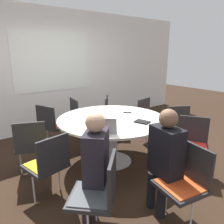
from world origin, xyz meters
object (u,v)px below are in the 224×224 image
at_px(chair_7, 51,123).
at_px(cell_phone, 127,113).
at_px(chair_4, 149,116).
at_px(person_1, 165,154).
at_px(chair_2, 193,142).
at_px(chair_6, 80,115).
at_px(handbag, 165,135).
at_px(chair_8, 31,143).
at_px(chair_5, 112,113).
at_px(spiral_notebook, 142,122).
at_px(chair_1, 185,179).
at_px(person_0, 95,159).
at_px(chair_3, 181,127).
at_px(chair_9, 48,162).
at_px(laptop, 106,128).
at_px(coffee_cup, 111,122).
at_px(chair_0, 99,191).

xyz_separation_m(chair_7, cell_phone, (0.98, -1.00, 0.25)).
relative_size(chair_4, person_1, 0.71).
xyz_separation_m(chair_2, person_1, (-0.96, -0.26, 0.20)).
relative_size(chair_6, chair_7, 1.00).
bearing_deg(handbag, chair_8, 170.90).
bearing_deg(handbag, chair_4, 116.42).
bearing_deg(chair_5, chair_8, -32.03).
distance_m(chair_2, chair_7, 2.45).
bearing_deg(spiral_notebook, chair_1, -112.23).
bearing_deg(person_0, chair_7, 35.15).
bearing_deg(chair_3, spiral_notebook, 23.80).
bearing_deg(chair_7, chair_1, -16.91).
height_order(chair_4, chair_9, same).
bearing_deg(laptop, person_1, 148.65).
xyz_separation_m(chair_4, chair_7, (-1.76, 0.78, 0.00)).
bearing_deg(coffee_cup, chair_0, -133.38).
height_order(chair_5, person_1, person_1).
xyz_separation_m(person_1, laptop, (-0.20, 0.81, 0.11)).
height_order(chair_0, chair_8, same).
relative_size(person_1, spiral_notebook, 4.88).
bearing_deg(chair_5, chair_4, 74.46).
distance_m(chair_5, chair_8, 2.00).
distance_m(chair_4, person_0, 2.43).
xyz_separation_m(chair_2, handbag, (0.63, 0.99, -0.36)).
distance_m(person_1, coffee_cup, 0.99).
height_order(spiral_notebook, cell_phone, spiral_notebook).
xyz_separation_m(chair_2, cell_phone, (-0.31, 1.08, 0.25)).
bearing_deg(chair_4, chair_5, -68.14).
height_order(chair_7, spiral_notebook, chair_7).
bearing_deg(spiral_notebook, chair_8, 148.71).
height_order(chair_6, chair_9, same).
xyz_separation_m(chair_5, chair_7, (-1.33, 0.12, 0.00)).
relative_size(chair_3, laptop, 2.29).
bearing_deg(chair_3, chair_1, 64.78).
bearing_deg(person_0, chair_4, -15.29).
bearing_deg(person_1, chair_7, 18.51).
bearing_deg(chair_5, chair_6, -70.38).
bearing_deg(chair_8, person_0, -57.53).
bearing_deg(chair_8, coffee_cup, -13.91).
xyz_separation_m(chair_7, person_0, (-0.34, -1.98, 0.20)).
bearing_deg(chair_4, coffee_cup, 11.17).
distance_m(chair_6, person_0, 2.36).
bearing_deg(chair_9, laptop, -22.42).
distance_m(chair_7, coffee_cup, 1.44).
height_order(person_0, laptop, person_0).
bearing_deg(chair_2, person_1, 72.84).
distance_m(chair_4, cell_phone, 0.86).
height_order(chair_3, chair_6, same).
xyz_separation_m(chair_7, spiral_notebook, (0.79, -1.53, 0.26)).
bearing_deg(person_1, chair_3, -50.68).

